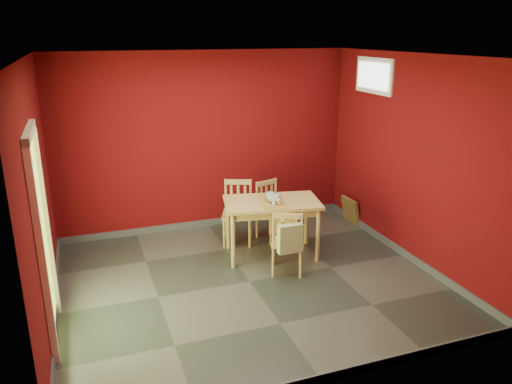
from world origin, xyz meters
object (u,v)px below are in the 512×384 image
object	(u,v)px
tote_bag	(290,238)
picture_frame	(350,210)
chair_far_left	(238,211)
cat	(273,195)
dining_table	(272,208)
chair_near	(287,241)
chair_far_right	(272,210)

from	to	relation	value
tote_bag	picture_frame	size ratio (longest dim) A/B	1.03
chair_far_left	cat	distance (m)	0.81
tote_bag	cat	world-z (taller)	cat
dining_table	tote_bag	xyz separation A→B (m)	(-0.06, -0.76, -0.13)
chair_far_left	picture_frame	bearing A→B (deg)	3.21
chair_near	cat	bearing A→B (deg)	89.54
chair_far_right	tote_bag	world-z (taller)	chair_far_right
dining_table	cat	bearing A→B (deg)	-101.21
chair_far_left	cat	world-z (taller)	cat
chair_far_left	picture_frame	world-z (taller)	chair_far_left
chair_near	picture_frame	bearing A→B (deg)	37.62
chair_far_left	chair_far_right	distance (m)	0.51
dining_table	cat	world-z (taller)	cat
chair_far_left	picture_frame	xyz separation A→B (m)	(1.94, 0.11, -0.26)
chair_far_right	cat	distance (m)	0.77
dining_table	tote_bag	size ratio (longest dim) A/B	3.21
chair_near	cat	size ratio (longest dim) A/B	2.32
chair_far_left	tote_bag	bearing A→B (deg)	-80.51
dining_table	chair_near	xyz separation A→B (m)	(-0.01, -0.56, -0.25)
dining_table	chair_near	world-z (taller)	chair_near
chair_far_left	cat	size ratio (longest dim) A/B	2.46
chair_near	chair_far_right	bearing A→B (deg)	78.50
tote_bag	picture_frame	distance (m)	2.28
dining_table	cat	size ratio (longest dim) A/B	3.72
chair_far_left	tote_bag	size ratio (longest dim) A/B	2.12
picture_frame	cat	bearing A→B (deg)	-155.74
chair_far_right	cat	xyz separation A→B (m)	(-0.22, -0.59, 0.44)
dining_table	chair_near	distance (m)	0.62
dining_table	chair_far_right	xyz separation A→B (m)	(0.22, 0.56, -0.25)
picture_frame	tote_bag	bearing A→B (deg)	-139.19
chair_near	tote_bag	size ratio (longest dim) A/B	2.00
dining_table	chair_far_left	size ratio (longest dim) A/B	1.51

